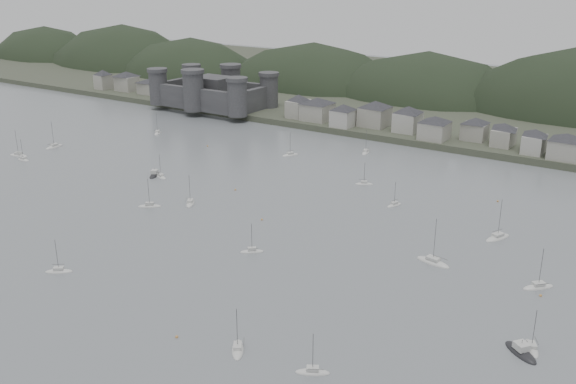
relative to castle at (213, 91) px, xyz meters
The scene contains 10 objects.
ground 216.45m from the castle, 56.28° to the right, with size 900.00×900.00×0.00m, color slate.
far_shore_land 166.61m from the castle, 43.83° to the left, with size 900.00×250.00×3.00m, color #383D2D.
forested_ridge 155.26m from the castle, 35.67° to the left, with size 851.55×103.94×102.57m.
castle is the anchor object (origin of this frame).
waterfront_town 170.64m from the castle, ahead, with size 451.48×28.46×12.92m.
sailboat_lead 116.66m from the castle, 94.94° to the right, with size 9.19×4.87×11.99m.
moored_fleet 170.90m from the castle, 46.06° to the right, with size 266.07×179.10×13.75m.
motor_launch_near 252.91m from the castle, 35.56° to the right, with size 9.14×8.01×4.13m.
motor_launch_far 118.74m from the castle, 60.85° to the right, with size 6.29×8.79×3.98m.
mooring_buoys 163.17m from the castle, 44.52° to the right, with size 171.48×123.32×0.70m.
Camera 1 is at (107.29, -85.75, 74.14)m, focal length 39.27 mm.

